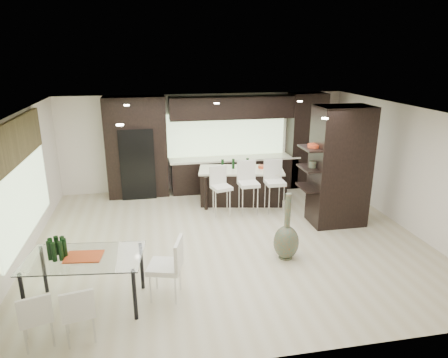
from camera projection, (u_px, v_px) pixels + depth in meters
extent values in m
plane|color=#BFB492|center=(229.00, 239.00, 8.48)|extent=(8.00, 8.00, 0.00)
cube|color=silver|center=(205.00, 142.00, 11.35)|extent=(8.00, 0.02, 2.70)
cube|color=silver|center=(17.00, 191.00, 7.36)|extent=(0.02, 7.00, 2.70)
cube|color=silver|center=(407.00, 168.00, 8.78)|extent=(0.02, 7.00, 2.70)
cube|color=white|center=(230.00, 112.00, 7.66)|extent=(8.00, 7.00, 0.02)
cube|color=#B2D199|center=(23.00, 187.00, 7.56)|extent=(0.04, 3.20, 1.90)
cube|color=#B2D199|center=(226.00, 134.00, 11.36)|extent=(3.40, 0.04, 1.20)
cube|color=brown|center=(17.00, 140.00, 7.29)|extent=(0.08, 3.00, 0.80)
cube|color=white|center=(227.00, 111.00, 7.90)|extent=(4.00, 3.00, 0.02)
cube|color=black|center=(224.00, 144.00, 11.13)|extent=(6.80, 0.68, 2.70)
cube|color=black|center=(138.00, 162.00, 10.78)|extent=(0.90, 0.68, 1.90)
cube|color=black|center=(340.00, 167.00, 8.91)|extent=(1.20, 0.80, 2.70)
cube|color=black|center=(241.00, 186.00, 10.45)|extent=(2.29, 1.31, 0.90)
cube|color=white|center=(221.00, 196.00, 9.59)|extent=(0.52, 0.52, 0.97)
cube|color=white|center=(248.00, 193.00, 9.68)|extent=(0.48, 0.48, 1.04)
cube|color=white|center=(274.00, 192.00, 9.80)|extent=(0.46, 0.46, 1.03)
cube|color=black|center=(264.00, 192.00, 10.65)|extent=(1.23, 0.67, 0.45)
cube|color=white|center=(87.00, 281.00, 6.15)|extent=(1.84, 1.17, 0.84)
cube|color=white|center=(79.00, 314.00, 5.43)|extent=(0.50, 0.50, 0.79)
cube|color=white|center=(37.00, 319.00, 5.34)|extent=(0.51, 0.51, 0.76)
cube|color=white|center=(165.00, 271.00, 6.35)|extent=(0.62, 0.62, 0.94)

